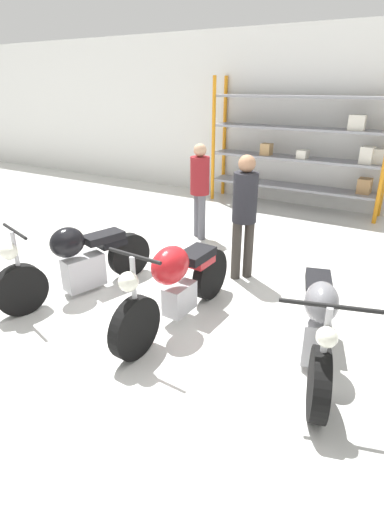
% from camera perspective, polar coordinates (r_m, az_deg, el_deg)
% --- Properties ---
extents(ground_plane, '(30.00, 30.00, 0.00)m').
position_cam_1_polar(ground_plane, '(4.54, -2.61, -9.88)').
color(ground_plane, silver).
extents(back_wall, '(30.00, 0.08, 3.60)m').
position_cam_1_polar(back_wall, '(9.07, 18.02, 17.93)').
color(back_wall, white).
rests_on(back_wall, ground_plane).
extents(shelving_rack, '(3.64, 0.63, 2.66)m').
position_cam_1_polar(shelving_rack, '(8.82, 15.77, 14.95)').
color(shelving_rack, orange).
rests_on(shelving_rack, ground_plane).
extents(motorcycle_black, '(0.87, 2.07, 1.03)m').
position_cam_1_polar(motorcycle_black, '(5.21, -15.90, -0.71)').
color(motorcycle_black, black).
rests_on(motorcycle_black, ground_plane).
extents(motorcycle_red, '(0.60, 2.06, 1.08)m').
position_cam_1_polar(motorcycle_red, '(4.33, -2.29, -3.96)').
color(motorcycle_red, black).
rests_on(motorcycle_red, ground_plane).
extents(motorcycle_grey, '(0.91, 2.01, 1.00)m').
position_cam_1_polar(motorcycle_grey, '(3.99, 17.43, -9.00)').
color(motorcycle_grey, black).
rests_on(motorcycle_grey, ground_plane).
extents(person_browsing, '(0.45, 0.45, 1.61)m').
position_cam_1_polar(person_browsing, '(6.79, 1.12, 10.19)').
color(person_browsing, '#595960').
rests_on(person_browsing, ground_plane).
extents(person_near_rack, '(0.45, 0.45, 1.69)m').
position_cam_1_polar(person_near_rack, '(5.29, 7.52, 6.73)').
color(person_near_rack, '#38332D').
rests_on(person_near_rack, ground_plane).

